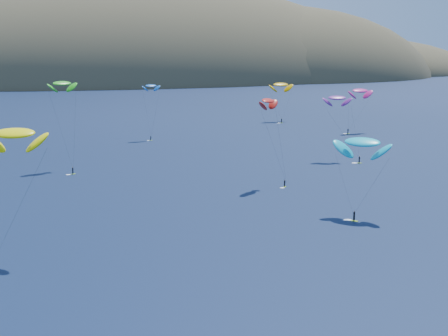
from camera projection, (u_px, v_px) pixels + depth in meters
island at (134, 88)px, 606.89m from camera, size 730.00×300.00×210.00m
kitesurfer_2 at (14, 133)px, 104.76m from camera, size 11.47×11.38×24.29m
kitesurfer_3 at (62, 84)px, 178.24m from camera, size 9.23×15.28×26.70m
kitesurfer_4 at (151, 86)px, 231.26m from camera, size 7.10×7.41×21.60m
kitesurfer_5 at (362, 142)px, 130.79m from camera, size 12.32×12.00×18.87m
kitesurfer_6 at (337, 98)px, 191.76m from camera, size 9.31×12.28×21.41m
kitesurfer_8 at (360, 91)px, 248.35m from camera, size 12.97×7.38×19.53m
kitesurfer_9 at (268, 101)px, 156.69m from camera, size 7.94×8.72×23.72m
kitesurfer_11 at (281, 85)px, 283.27m from camera, size 11.76×12.26×19.58m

